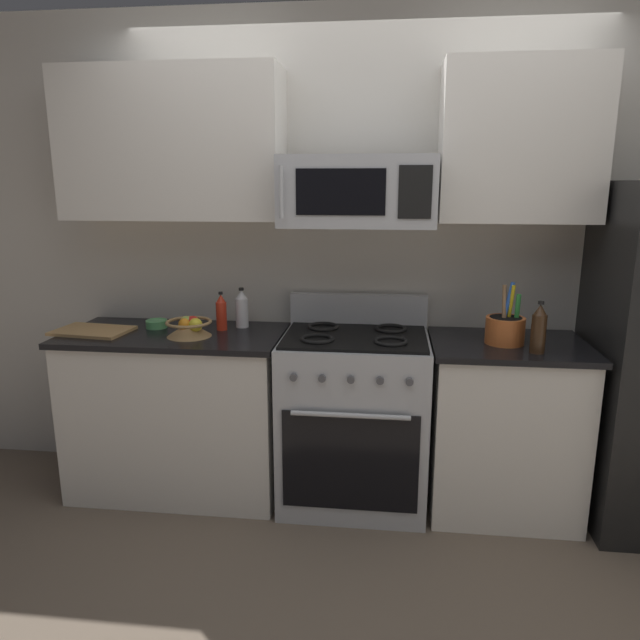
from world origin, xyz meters
The scene contains 15 objects.
ground_plane centered at (0.00, 0.00, 0.00)m, with size 16.00×16.00×0.00m, color #6B5B4C.
wall_back centered at (0.00, 1.03, 1.30)m, with size 8.00×0.10×2.60m, color beige.
counter_left centered at (-0.98, 0.66, 0.46)m, with size 1.17×0.61×0.91m.
range_oven centered at (0.00, 0.66, 0.47)m, with size 0.76×0.65×1.09m.
counter_right centered at (0.78, 0.66, 0.46)m, with size 0.78×0.61×0.91m.
microwave centered at (0.00, 0.68, 1.65)m, with size 0.76×0.44×0.34m.
upper_cabinets_left centered at (-0.98, 0.81, 1.89)m, with size 1.16×0.34×0.77m.
upper_cabinets_right centered at (0.78, 0.81, 1.89)m, with size 0.77×0.34×0.77m.
utensil_crock centered at (0.75, 0.64, 0.99)m, with size 0.19×0.19×0.31m.
fruit_basket centered at (-0.86, 0.59, 0.96)m, with size 0.24×0.24×0.11m.
cutting_board centered at (-1.41, 0.61, 0.92)m, with size 0.39×0.26×0.02m, color tan.
bottle_hot_sauce centered at (-0.73, 0.74, 1.01)m, with size 0.06×0.06×0.21m.
bottle_soy centered at (0.87, 0.49, 1.02)m, with size 0.07×0.07×0.25m.
bottle_vinegar centered at (-0.64, 0.82, 1.01)m, with size 0.07×0.07×0.22m.
prep_bowl centered at (-1.11, 0.75, 0.93)m, with size 0.12×0.12×0.04m.
Camera 1 is at (0.16, -2.27, 1.70)m, focal length 32.79 mm.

